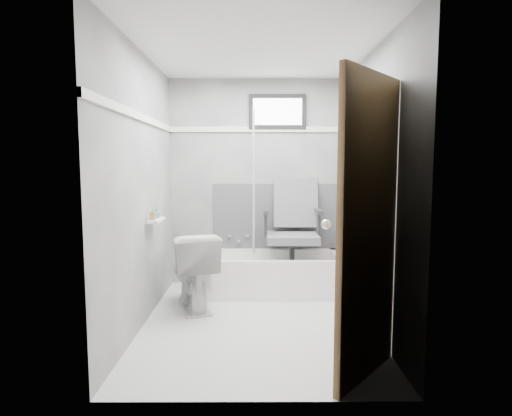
{
  "coord_description": "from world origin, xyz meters",
  "views": [
    {
      "loc": [
        -0.01,
        -3.73,
        1.42
      ],
      "look_at": [
        0.0,
        0.35,
        1.0
      ],
      "focal_mm": 30.0,
      "sensor_mm": 36.0,
      "label": 1
    }
  ],
  "objects_px": {
    "bathtub": "(274,273)",
    "office_chair": "(292,230)",
    "soap_bottle_b": "(157,213)",
    "toilet": "(193,270)",
    "soap_bottle_a": "(153,214)",
    "door": "(425,237)"
  },
  "relations": [
    {
      "from": "toilet",
      "to": "door",
      "type": "bearing_deg",
      "value": 116.04
    },
    {
      "from": "soap_bottle_a",
      "to": "soap_bottle_b",
      "type": "distance_m",
      "value": 0.14
    },
    {
      "from": "toilet",
      "to": "soap_bottle_b",
      "type": "height_order",
      "value": "soap_bottle_b"
    },
    {
      "from": "office_chair",
      "to": "soap_bottle_b",
      "type": "height_order",
      "value": "office_chair"
    },
    {
      "from": "bathtub",
      "to": "office_chair",
      "type": "height_order",
      "value": "office_chair"
    },
    {
      "from": "office_chair",
      "to": "door",
      "type": "height_order",
      "value": "door"
    },
    {
      "from": "office_chair",
      "to": "toilet",
      "type": "bearing_deg",
      "value": -151.3
    },
    {
      "from": "door",
      "to": "bathtub",
      "type": "bearing_deg",
      "value": 109.29
    },
    {
      "from": "office_chair",
      "to": "soap_bottle_a",
      "type": "bearing_deg",
      "value": -148.54
    },
    {
      "from": "office_chair",
      "to": "soap_bottle_b",
      "type": "bearing_deg",
      "value": -153.12
    },
    {
      "from": "office_chair",
      "to": "door",
      "type": "distance_m",
      "value": 2.32
    },
    {
      "from": "soap_bottle_a",
      "to": "toilet",
      "type": "bearing_deg",
      "value": 38.9
    },
    {
      "from": "bathtub",
      "to": "door",
      "type": "xyz_separation_m",
      "value": [
        0.77,
        -2.21,
        0.79
      ]
    },
    {
      "from": "door",
      "to": "soap_bottle_b",
      "type": "bearing_deg",
      "value": 140.92
    },
    {
      "from": "toilet",
      "to": "soap_bottle_b",
      "type": "bearing_deg",
      "value": 2.67
    },
    {
      "from": "bathtub",
      "to": "soap_bottle_b",
      "type": "height_order",
      "value": "soap_bottle_b"
    },
    {
      "from": "bathtub",
      "to": "office_chair",
      "type": "relative_size",
      "value": 1.3
    },
    {
      "from": "bathtub",
      "to": "office_chair",
      "type": "xyz_separation_m",
      "value": [
        0.19,
        0.02,
        0.49
      ]
    },
    {
      "from": "office_chair",
      "to": "soap_bottle_a",
      "type": "distance_m",
      "value": 1.59
    },
    {
      "from": "toilet",
      "to": "soap_bottle_b",
      "type": "distance_m",
      "value": 0.68
    },
    {
      "from": "office_chair",
      "to": "toilet",
      "type": "xyz_separation_m",
      "value": [
        -1.02,
        -0.55,
        -0.32
      ]
    },
    {
      "from": "bathtub",
      "to": "toilet",
      "type": "relative_size",
      "value": 1.96
    }
  ]
}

